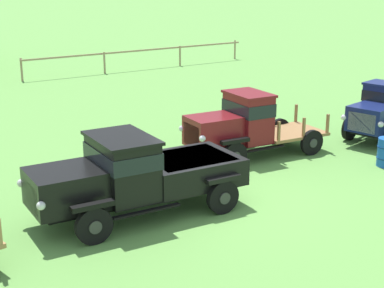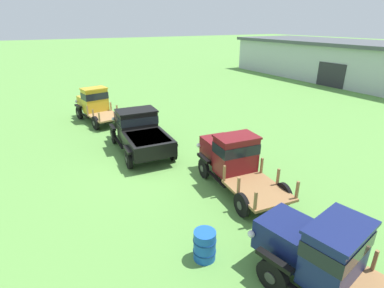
# 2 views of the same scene
# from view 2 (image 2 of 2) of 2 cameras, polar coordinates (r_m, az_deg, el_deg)

# --- Properties ---
(ground_plane) EXTENTS (240.00, 240.00, 0.00)m
(ground_plane) POSITION_cam_2_polar(r_m,az_deg,el_deg) (14.21, -8.29, -4.32)
(ground_plane) COLOR #5B9342
(farm_shed) EXTENTS (24.44, 10.14, 4.31)m
(farm_shed) POSITION_cam_2_polar(r_m,az_deg,el_deg) (40.50, 25.23, 14.40)
(farm_shed) COLOR #B2B7BC
(farm_shed) RESTS_ON ground
(vintage_truck_foreground_near) EXTENTS (4.82, 2.52, 2.24)m
(vintage_truck_foreground_near) POSITION_cam_2_polar(r_m,az_deg,el_deg) (21.63, -18.05, 7.33)
(vintage_truck_foreground_near) COLOR black
(vintage_truck_foreground_near) RESTS_ON ground
(vintage_truck_second_in_line) EXTENTS (5.63, 2.66, 2.09)m
(vintage_truck_second_in_line) POSITION_cam_2_polar(r_m,az_deg,el_deg) (15.79, -10.03, 2.62)
(vintage_truck_second_in_line) COLOR black
(vintage_truck_second_in_line) RESTS_ON ground
(vintage_truck_midrow_center) EXTENTS (5.11, 2.34, 2.16)m
(vintage_truck_midrow_center) POSITION_cam_2_polar(r_m,az_deg,el_deg) (12.42, 7.68, -2.58)
(vintage_truck_midrow_center) COLOR black
(vintage_truck_midrow_center) RESTS_ON ground
(vintage_truck_far_side) EXTENTS (5.13, 2.81, 2.07)m
(vintage_truck_far_side) POSITION_cam_2_polar(r_m,az_deg,el_deg) (8.33, 24.61, -19.12)
(vintage_truck_far_side) COLOR black
(vintage_truck_far_side) RESTS_ON ground
(oil_drum_beside_row) EXTENTS (0.66, 0.66, 0.91)m
(oil_drum_beside_row) POSITION_cam_2_polar(r_m,az_deg,el_deg) (8.93, 2.42, -18.71)
(oil_drum_beside_row) COLOR #1951B2
(oil_drum_beside_row) RESTS_ON ground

